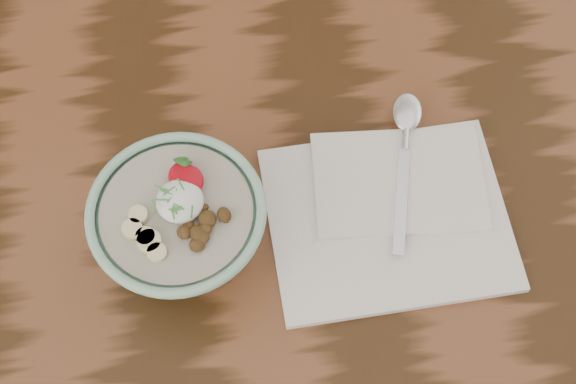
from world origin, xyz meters
TOP-DOWN VIEW (x-y plane):
  - table at (0.00, 0.00)cm, footprint 160.00×90.00cm
  - breakfast_bowl at (-17.33, 3.72)cm, footprint 17.35×17.35cm
  - napkin at (4.65, 4.57)cm, footprint 25.46×21.35cm
  - spoon at (7.99, 12.96)cm, footprint 7.34×19.59cm

SIDE VIEW (x-z plane):
  - table at x=0.00cm, z-range 28.20..103.20cm
  - napkin at x=4.65cm, z-range 74.87..76.43cm
  - spoon at x=7.99cm, z-range 76.47..77.50cm
  - breakfast_bowl at x=-17.33cm, z-range 75.13..86.62cm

